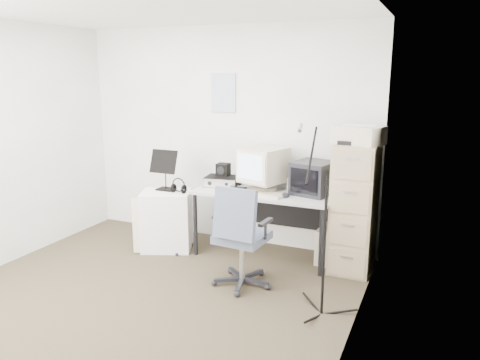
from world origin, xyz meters
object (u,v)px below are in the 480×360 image
at_px(desk, 265,223).
at_px(side_cart, 167,220).
at_px(office_chair, 242,235).
at_px(filing_cabinet, 355,207).

xyz_separation_m(desk, side_cart, (-1.09, -0.26, -0.03)).
bearing_deg(office_chair, desk, 99.39).
distance_m(office_chair, side_cart, 1.28).
distance_m(filing_cabinet, desk, 0.99).
relative_size(desk, side_cart, 2.23).
xyz_separation_m(filing_cabinet, office_chair, (-0.89, -0.81, -0.15)).
distance_m(filing_cabinet, side_cart, 2.09).
relative_size(office_chair, side_cart, 1.48).
height_order(filing_cabinet, office_chair, filing_cabinet).
relative_size(filing_cabinet, office_chair, 1.31).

